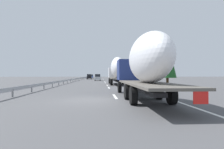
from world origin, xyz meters
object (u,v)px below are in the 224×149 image
car_silver_hatch (98,77)px  car_black_suv (89,77)px  car_blue_sedan (91,76)px  truck_lead (117,70)px  car_white_van (99,76)px  road_sign (121,73)px  truck_trailing (143,65)px

car_silver_hatch → car_black_suv: 17.18m
car_blue_sedan → truck_lead: bearing=-173.3°
car_white_van → road_sign: road_sign is taller
truck_lead → car_silver_hatch: (23.40, 3.63, -1.67)m
truck_trailing → car_blue_sedan: size_ratio=3.52×
car_black_suv → road_sign: size_ratio=1.29×
car_black_suv → car_silver_hatch: bearing=-168.6°
car_silver_hatch → car_black_suv: bearing=11.4°
truck_trailing → car_white_van: truck_trailing is taller
car_silver_hatch → road_sign: (-2.15, -6.73, 1.26)m
truck_trailing → road_sign: bearing=-4.2°
car_white_van → car_silver_hatch: 49.69m
car_silver_hatch → truck_lead: bearing=-171.2°
car_silver_hatch → car_blue_sedan: bearing=5.3°
car_black_suv → road_sign: (-19.00, -10.12, 1.24)m
truck_trailing → truck_lead: bearing=0.0°
car_blue_sedan → car_silver_hatch: bearing=-174.7°
car_silver_hatch → car_black_suv: size_ratio=1.03×
car_blue_sedan → road_sign: 41.41m
truck_lead → car_white_van: bearing=2.8°
truck_lead → car_blue_sedan: (61.35, 7.16, -1.66)m
car_blue_sedan → road_sign: bearing=-165.7°
truck_trailing → road_sign: size_ratio=4.40×
truck_lead → truck_trailing: (-20.49, -0.00, -0.24)m
truck_trailing → car_black_suv: size_ratio=3.42×
truck_trailing → car_black_suv: 61.15m
truck_lead → car_silver_hatch: 23.74m
truck_lead → car_black_suv: bearing=9.9°
car_blue_sedan → truck_trailing: bearing=-175.0°
car_white_van → car_silver_hatch: (-49.69, -0.01, 0.01)m
truck_trailing → car_silver_hatch: truck_trailing is taller
truck_trailing → car_white_van: (93.58, 3.63, -1.44)m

